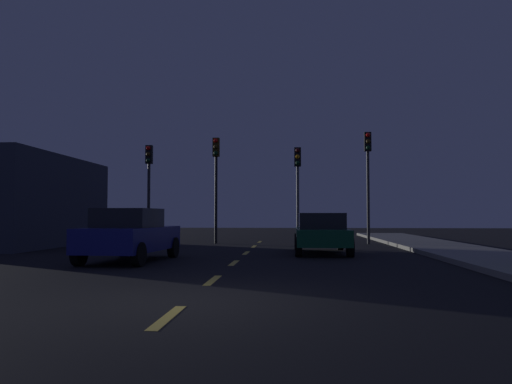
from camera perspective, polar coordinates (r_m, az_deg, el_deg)
ground_plane at (r=14.95m, az=-2.23°, el=-7.76°), size 80.00×80.00×0.00m
sidewalk_curb_right at (r=15.97m, az=25.81°, el=-6.90°), size 3.00×40.00×0.15m
lane_stripe_nearest at (r=6.93m, az=-9.88°, el=-13.66°), size 0.16×1.60×0.01m
lane_stripe_second at (r=10.61m, az=-4.87°, el=-9.83°), size 0.16×1.60×0.01m
lane_stripe_third at (r=14.36m, az=-2.50°, el=-7.96°), size 0.16×1.60×0.01m
lane_stripe_fourth at (r=18.12m, az=-1.12°, el=-6.85°), size 0.16×1.60×0.01m
lane_stripe_fifth at (r=21.90m, az=-0.22°, el=-6.13°), size 0.16×1.60×0.01m
lane_stripe_sixth at (r=25.69m, az=0.41°, el=-5.61°), size 0.16×1.60×0.01m
traffic_signal_far_left at (r=25.07m, az=-11.94°, el=1.97°), size 0.32×0.38×4.73m
traffic_signal_center_left at (r=24.39m, az=-4.51°, el=2.54°), size 0.32×0.38×5.06m
traffic_signal_center_right at (r=24.10m, az=4.70°, el=1.83°), size 0.32×0.38×4.56m
traffic_signal_far_right at (r=24.40m, az=12.46°, el=2.88°), size 0.32×0.38×5.25m
car_stopped_ahead at (r=18.10m, az=7.34°, el=-4.55°), size 1.87×4.44×1.42m
car_adjacent_lane at (r=15.24m, az=-13.96°, el=-4.66°), size 2.11×4.21×1.53m
storefront_left at (r=24.45m, az=-24.66°, el=-0.97°), size 4.23×8.93×3.89m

